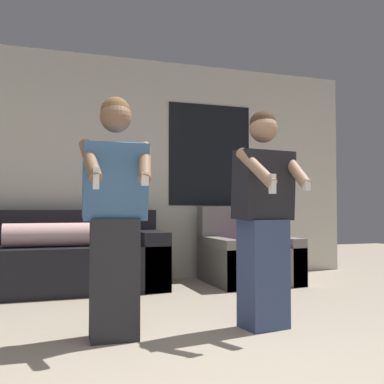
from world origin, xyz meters
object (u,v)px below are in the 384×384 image
(couch, at_px, (60,260))
(person_left, at_px, (115,216))
(person_right, at_px, (264,218))
(armchair, at_px, (247,257))

(couch, bearing_deg, person_left, -81.98)
(person_left, bearing_deg, couch, 98.02)
(person_left, bearing_deg, person_right, -3.16)
(couch, height_order, armchair, armchair)
(armchair, xyz_separation_m, person_left, (-1.84, -1.81, 0.52))
(armchair, bearing_deg, person_left, -135.43)
(armchair, relative_size, person_right, 0.61)
(couch, height_order, person_right, person_right)
(person_right, bearing_deg, couch, 123.97)
(person_left, bearing_deg, armchair, 44.57)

